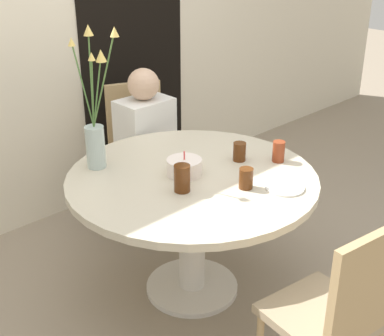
{
  "coord_description": "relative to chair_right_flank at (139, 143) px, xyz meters",
  "views": [
    {
      "loc": [
        -1.7,
        -1.78,
        1.9
      ],
      "look_at": [
        0.0,
        0.0,
        0.76
      ],
      "focal_mm": 50.0,
      "sensor_mm": 36.0,
      "label": 1
    }
  ],
  "objects": [
    {
      "name": "dining_table",
      "position": [
        -0.37,
        -0.91,
        0.07
      ],
      "size": [
        1.29,
        1.29,
        0.72
      ],
      "color": "beige",
      "rests_on": "ground_plane"
    },
    {
      "name": "side_plate",
      "position": [
        -0.15,
        -1.33,
        0.2
      ],
      "size": [
        0.19,
        0.19,
        0.01
      ],
      "color": "white",
      "rests_on": "dining_table"
    },
    {
      "name": "chair_right_flank",
      "position": [
        0.0,
        0.0,
        0.0
      ],
      "size": [
        0.52,
        0.52,
        0.91
      ],
      "rotation": [
        0.0,
        0.0,
        -0.39
      ],
      "color": "#9E896B",
      "rests_on": "ground_plane"
    },
    {
      "name": "birthday_cake",
      "position": [
        -0.39,
        -0.88,
        0.24
      ],
      "size": [
        0.18,
        0.18,
        0.13
      ],
      "color": "white",
      "rests_on": "dining_table"
    },
    {
      "name": "chair_left_flank",
      "position": [
        -0.51,
        -1.89,
        0.0
      ],
      "size": [
        0.45,
        0.45,
        0.91
      ],
      "rotation": [
        0.0,
        0.0,
        3.0
      ],
      "color": "#9E896B",
      "rests_on": "ground_plane"
    },
    {
      "name": "person_woman",
      "position": [
        -0.06,
        -0.15,
        -0.01
      ],
      "size": [
        0.34,
        0.24,
        1.07
      ],
      "color": "#383333",
      "rests_on": "ground_plane"
    },
    {
      "name": "drink_glass_2",
      "position": [
        0.08,
        -1.11,
        0.26
      ],
      "size": [
        0.07,
        0.07,
        0.11
      ],
      "color": "maroon",
      "rests_on": "dining_table"
    },
    {
      "name": "ground_plane",
      "position": [
        -0.37,
        -0.91,
        -0.52
      ],
      "size": [
        16.0,
        16.0,
        0.0
      ],
      "primitive_type": "plane",
      "color": "gray"
    },
    {
      "name": "flower_vase",
      "position": [
        -0.66,
        -0.49,
        0.42
      ],
      "size": [
        0.15,
        0.4,
        0.75
      ],
      "color": "#B2C6C1",
      "rests_on": "dining_table"
    },
    {
      "name": "wall_back",
      "position": [
        -0.37,
        0.4,
        0.78
      ],
      "size": [
        8.0,
        0.05,
        2.6
      ],
      "color": "beige",
      "rests_on": "ground_plane"
    },
    {
      "name": "drink_glass_1",
      "position": [
        -0.06,
        -0.96,
        0.25
      ],
      "size": [
        0.07,
        0.07,
        0.1
      ],
      "color": "#51280F",
      "rests_on": "dining_table"
    },
    {
      "name": "drink_glass_3",
      "position": [
        -0.28,
        -1.2,
        0.25
      ],
      "size": [
        0.07,
        0.07,
        0.1
      ],
      "color": "#51280F",
      "rests_on": "dining_table"
    },
    {
      "name": "drink_glass_0",
      "position": [
        -0.53,
        -1.01,
        0.27
      ],
      "size": [
        0.08,
        0.08,
        0.13
      ],
      "color": "#51280F",
      "rests_on": "dining_table"
    },
    {
      "name": "doorway_panel",
      "position": [
        0.27,
        0.37,
        0.51
      ],
      "size": [
        0.9,
        0.01,
        2.05
      ],
      "color": "black",
      "rests_on": "ground_plane"
    }
  ]
}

